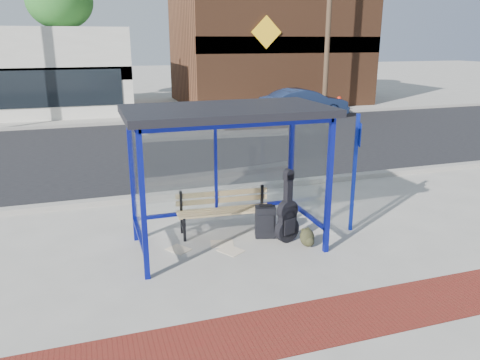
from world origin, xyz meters
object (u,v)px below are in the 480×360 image
object	(u,v)px
suitcase	(265,222)
fire_hydrant	(339,103)
bench	(224,208)
parked_car	(304,103)
guitar_bag	(287,217)
backpack	(308,238)

from	to	relation	value
suitcase	fire_hydrant	xyz separation A→B (m)	(9.12, 13.35, 0.12)
bench	suitcase	xyz separation A→B (m)	(0.64, -0.48, -0.17)
parked_car	guitar_bag	bearing A→B (deg)	152.86
suitcase	fire_hydrant	world-z (taller)	fire_hydrant
fire_hydrant	backpack	bearing A→B (deg)	-121.55
guitar_bag	fire_hydrant	size ratio (longest dim) A/B	1.66
bench	guitar_bag	world-z (taller)	guitar_bag
bench	backpack	size ratio (longest dim) A/B	5.45
bench	fire_hydrant	distance (m)	16.16
backpack	parked_car	world-z (taller)	parked_car
guitar_bag	backpack	world-z (taller)	guitar_bag
guitar_bag	fire_hydrant	bearing A→B (deg)	40.27
backpack	fire_hydrant	distance (m)	16.37
bench	backpack	distance (m)	1.64
bench	fire_hydrant	size ratio (longest dim) A/B	2.31
fire_hydrant	parked_car	bearing A→B (deg)	-155.13
guitar_bag	fire_hydrant	xyz separation A→B (m)	(8.83, 13.66, -0.05)
bench	fire_hydrant	xyz separation A→B (m)	(9.76, 12.88, -0.05)
backpack	parked_car	size ratio (longest dim) A/B	0.08
suitcase	backpack	distance (m)	0.83
bench	backpack	xyz separation A→B (m)	(1.20, -1.07, -0.31)
bench	parked_car	xyz separation A→B (m)	(7.30, 11.73, 0.19)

